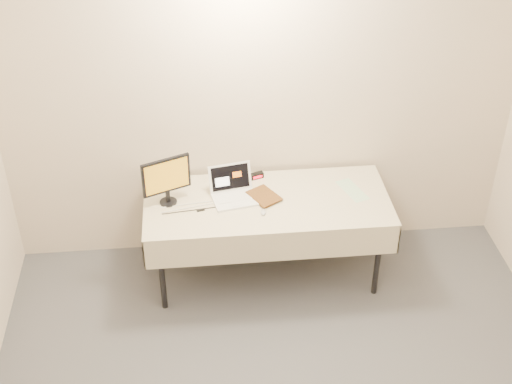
{
  "coord_description": "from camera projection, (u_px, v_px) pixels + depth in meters",
  "views": [
    {
      "loc": [
        -0.52,
        -2.3,
        3.87
      ],
      "look_at": [
        -0.09,
        1.99,
        0.86
      ],
      "focal_mm": 50.0,
      "sensor_mm": 36.0,
      "label": 1
    }
  ],
  "objects": [
    {
      "name": "laptop",
      "position": [
        233.0,
        190.0,
        5.39
      ],
      "size": [
        0.38,
        0.36,
        0.22
      ],
      "rotation": [
        0.0,
        0.0,
        0.18
      ],
      "color": "white",
      "rests_on": "table"
    },
    {
      "name": "clicker",
      "position": [
        263.0,
        212.0,
        5.24
      ],
      "size": [
        0.05,
        0.08,
        0.02
      ],
      "primitive_type": "ellipsoid",
      "rotation": [
        0.0,
        0.0,
        -0.14
      ],
      "color": "#B7B7BA",
      "rests_on": "table"
    },
    {
      "name": "back_wall",
      "position": [
        261.0,
        100.0,
        5.4
      ],
      "size": [
        4.0,
        0.1,
        2.7
      ],
      "primitive_type": "cube",
      "color": "beige",
      "rests_on": "ground"
    },
    {
      "name": "usb_dongle",
      "position": [
        201.0,
        210.0,
        5.27
      ],
      "size": [
        0.06,
        0.03,
        0.01
      ],
      "primitive_type": "cube",
      "rotation": [
        0.0,
        0.0,
        0.24
      ],
      "color": "black",
      "rests_on": "table"
    },
    {
      "name": "book",
      "position": [
        254.0,
        189.0,
        5.29
      ],
      "size": [
        0.17,
        0.11,
        0.25
      ],
      "primitive_type": "imported",
      "rotation": [
        0.0,
        0.0,
        0.54
      ],
      "color": "#91561A",
      "rests_on": "table"
    },
    {
      "name": "monitor",
      "position": [
        166.0,
        178.0,
        5.23
      ],
      "size": [
        0.35,
        0.17,
        0.38
      ],
      "rotation": [
        0.0,
        0.0,
        0.39
      ],
      "color": "black",
      "rests_on": "table"
    },
    {
      "name": "alarm_clock",
      "position": [
        257.0,
        176.0,
        5.62
      ],
      "size": [
        0.11,
        0.08,
        0.04
      ],
      "rotation": [
        0.0,
        0.0,
        0.32
      ],
      "color": "black",
      "rests_on": "table"
    },
    {
      "name": "paper_form",
      "position": [
        352.0,
        190.0,
        5.49
      ],
      "size": [
        0.22,
        0.34,
        0.0
      ],
      "primitive_type": "cube",
      "rotation": [
        0.0,
        0.0,
        0.34
      ],
      "color": "#B2DAAE",
      "rests_on": "table"
    },
    {
      "name": "table",
      "position": [
        267.0,
        207.0,
        5.41
      ],
      "size": [
        1.86,
        0.81,
        0.74
      ],
      "color": "black",
      "rests_on": "ground"
    }
  ]
}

